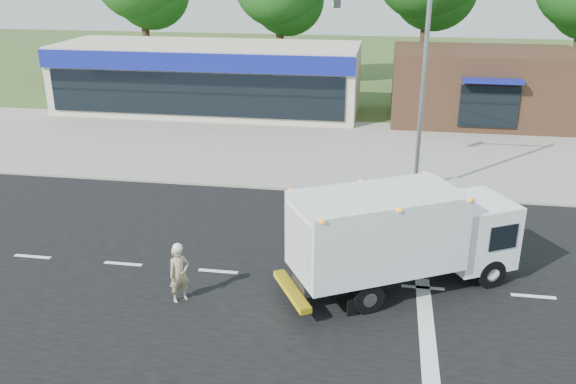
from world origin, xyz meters
TOP-DOWN VIEW (x-y plane):
  - ground at (0.00, 0.00)m, footprint 120.00×120.00m
  - road_asphalt at (0.00, 0.00)m, footprint 60.00×14.00m
  - sidewalk at (0.00, 8.20)m, footprint 60.00×2.40m
  - parking_apron at (0.00, 14.00)m, footprint 60.00×9.00m
  - lane_markings at (1.35, -1.35)m, footprint 55.20×7.00m
  - ems_box_truck at (2.25, -0.07)m, footprint 6.83×5.00m
  - emergency_worker at (-3.57, -1.72)m, footprint 0.69×0.69m
  - retail_strip_mall at (-9.00, 19.93)m, footprint 18.00×6.20m
  - brown_storefront at (7.00, 19.98)m, footprint 10.00×6.70m
  - traffic_signal_pole at (2.35, 7.60)m, footprint 3.51×0.25m

SIDE VIEW (x-z plane):
  - ground at x=0.00m, z-range 0.00..0.00m
  - road_asphalt at x=0.00m, z-range -0.01..0.01m
  - parking_apron at x=0.00m, z-range 0.00..0.02m
  - lane_markings at x=1.35m, z-range 0.01..0.02m
  - sidewalk at x=0.00m, z-range 0.00..0.12m
  - emergency_worker at x=-3.57m, z-range -0.01..1.71m
  - ems_box_truck at x=2.25m, z-range 0.23..3.18m
  - brown_storefront at x=7.00m, z-range 0.00..4.00m
  - retail_strip_mall at x=-9.00m, z-range 0.01..4.01m
  - traffic_signal_pole at x=2.35m, z-range 0.92..8.92m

